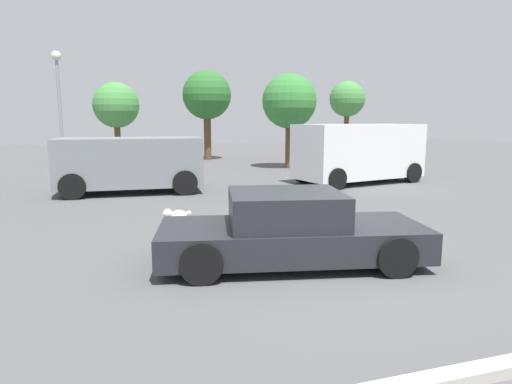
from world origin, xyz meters
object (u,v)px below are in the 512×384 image
sedan_foreground (290,231)px  suv_dark (130,163)px  van_white (359,151)px  light_post_near (58,89)px  dog (176,215)px

sedan_foreground → suv_dark: (-2.34, 8.38, 0.44)m
van_white → suv_dark: bearing=167.5°
van_white → light_post_near: (-11.30, 7.63, 2.61)m
light_post_near → dog: bearing=-73.7°
light_post_near → van_white: bearing=-34.0°
dog → suv_dark: bearing=-83.4°
dog → light_post_near: (-3.72, 12.77, 3.54)m
sedan_foreground → van_white: 10.27m
sedan_foreground → dog: bearing=127.2°
dog → van_white: 9.21m
dog → light_post_near: light_post_near is taller
dog → van_white: size_ratio=0.12×
van_white → light_post_near: bearing=134.3°
sedan_foreground → light_post_near: 17.02m
sedan_foreground → van_white: van_white is taller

